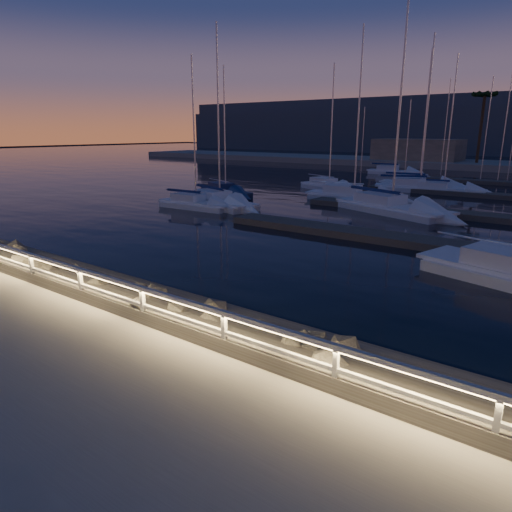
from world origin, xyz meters
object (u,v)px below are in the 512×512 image
Objects in this scene: sailboat_g at (389,206)px; sailboat_j at (418,187)px; sailboat_e at (225,191)px; sailboat_f at (352,195)px; guard_rail at (192,312)px; sailboat_k at (441,189)px; sailboat_a at (195,203)px; sailboat_i at (328,186)px; sailboat_b at (219,201)px; sailboat_n at (417,183)px; sailboat_m at (393,171)px.

sailboat_j is (-2.23, 13.52, -0.00)m from sailboat_g.
sailboat_e is 0.81× the size of sailboat_f.
sailboat_k is at bearing 96.16° from guard_rail.
sailboat_a is at bearing -136.13° from sailboat_j.
guard_rail is 3.11× the size of sailboat_f.
sailboat_i is 10.89m from sailboat_k.
sailboat_i is at bearing -170.01° from sailboat_j.
sailboat_b is (-16.27, 19.63, -0.93)m from guard_rail.
sailboat_k is at bearing 54.83° from sailboat_a.
sailboat_j is at bearing 99.51° from guard_rail.
sailboat_f is at bearing 51.77° from sailboat_a.
sailboat_k is 4.75m from sailboat_n.
sailboat_g is (4.94, -4.10, 0.01)m from sailboat_f.
sailboat_i is (-9.97, 9.25, -0.03)m from sailboat_g.
sailboat_n reaches higher than sailboat_a.
sailboat_g is at bearing -95.56° from sailboat_k.
sailboat_e is 0.91× the size of sailboat_k.
guard_rail is 38.65m from sailboat_k.
sailboat_g reaches higher than sailboat_f.
sailboat_g reaches higher than sailboat_i.
sailboat_j is at bearing 120.23° from sailboat_g.
sailboat_n is (12.58, 16.85, 0.03)m from sailboat_e.
guard_rail is at bearing -59.52° from sailboat_g.
sailboat_n reaches higher than sailboat_i.
sailboat_e is at bearing -158.98° from sailboat_g.
sailboat_b is at bearing 129.64° from guard_rail.
sailboat_i is at bearing 98.65° from sailboat_b.
guard_rail is at bearing -78.90° from sailboat_f.
sailboat_g is 31.97m from sailboat_m.
sailboat_j is 3.46m from sailboat_n.
sailboat_n is at bearing 121.99° from sailboat_g.
guard_rail is 37.05m from sailboat_i.
sailboat_g reaches higher than sailboat_e.
sailboat_i is at bearing -162.53° from sailboat_k.
sailboat_b is at bearing -91.17° from sailboat_m.
sailboat_g is at bearing 26.05° from sailboat_a.
sailboat_e is at bearing -165.68° from sailboat_f.
sailboat_f reaches higher than sailboat_b.
sailboat_g reaches higher than sailboat_a.
sailboat_e is at bearing -154.04° from sailboat_j.
sailboat_g is at bearing -99.48° from sailboat_j.
sailboat_j is at bearing -76.74° from sailboat_n.
sailboat_e is at bearing -131.58° from sailboat_n.
sailboat_b is 14.72m from sailboat_i.
guard_rail is 3.92× the size of sailboat_a.
sailboat_j reaches higher than sailboat_e.
sailboat_k is at bearing 60.56° from sailboat_e.
sailboat_b is 1.09× the size of sailboat_m.
sailboat_m is at bearing 114.11° from sailboat_i.
sailboat_m is (-15.15, 55.00, -0.93)m from guard_rail.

